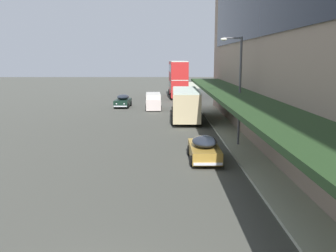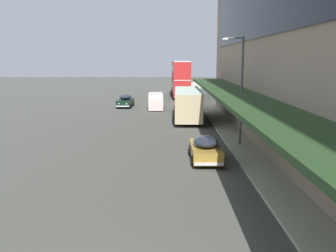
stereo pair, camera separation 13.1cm
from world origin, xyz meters
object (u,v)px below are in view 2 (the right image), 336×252
object	(u,v)px
sedan_second_near	(204,149)
street_lamp	(238,83)
vw_van	(154,100)
sedan_far_back	(124,101)
transit_bus_kerbside_front	(186,103)
transit_bus_kerbside_rear	(179,78)

from	to	relation	value
sedan_second_near	street_lamp	bearing A→B (deg)	54.78
vw_van	sedan_far_back	bearing A→B (deg)	150.27
transit_bus_kerbside_front	vw_van	bearing A→B (deg)	112.80
transit_bus_kerbside_rear	sedan_second_near	bearing A→B (deg)	-89.62
transit_bus_kerbside_front	vw_van	xyz separation A→B (m)	(-3.47, 8.24, -0.68)
transit_bus_kerbside_front	sedan_far_back	world-z (taller)	transit_bus_kerbside_front
sedan_far_back	street_lamp	bearing A→B (deg)	-64.76
transit_bus_kerbside_front	transit_bus_kerbside_rear	world-z (taller)	transit_bus_kerbside_rear
street_lamp	sedan_far_back	bearing A→B (deg)	115.24
sedan_far_back	sedan_second_near	world-z (taller)	sedan_far_back
sedan_second_near	vw_van	world-z (taller)	vw_van
sedan_second_near	transit_bus_kerbside_rear	bearing A→B (deg)	90.38
transit_bus_kerbside_rear	street_lamp	xyz separation A→B (m)	(2.89, -34.45, 1.32)
sedan_far_back	vw_van	xyz separation A→B (m)	(3.96, -2.26, 0.31)
transit_bus_kerbside_rear	sedan_far_back	distance (m)	14.71
sedan_second_near	vw_van	xyz separation A→B (m)	(-3.77, 23.48, 0.34)
sedan_far_back	street_lamp	size ratio (longest dim) A/B	0.59
vw_van	street_lamp	distance (m)	21.02
vw_van	street_lamp	bearing A→B (deg)	-72.01
vw_van	transit_bus_kerbside_front	bearing A→B (deg)	-67.20
transit_bus_kerbside_front	street_lamp	distance (m)	12.17
street_lamp	transit_bus_kerbside_rear	bearing A→B (deg)	94.80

